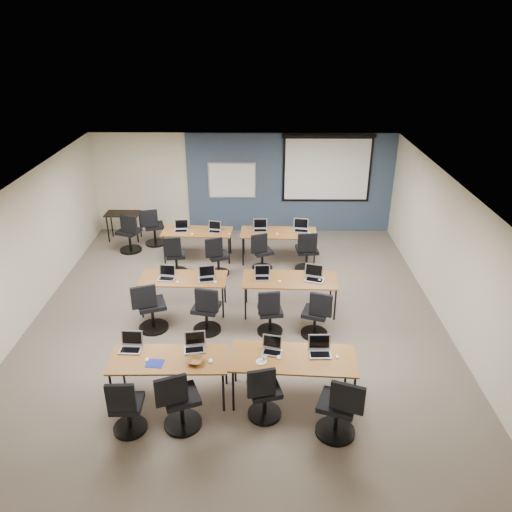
{
  "coord_description": "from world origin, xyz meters",
  "views": [
    {
      "loc": [
        0.44,
        -8.4,
        5.37
      ],
      "look_at": [
        0.37,
        0.4,
        1.15
      ],
      "focal_mm": 35.0,
      "sensor_mm": 36.0,
      "label": 1
    }
  ],
  "objects_px": {
    "laptop_2": "(272,348)",
    "laptop_7": "(314,276)",
    "laptop_0": "(131,345)",
    "task_chair_4": "(150,311)",
    "training_table_back_left": "(197,233)",
    "task_chair_8": "(175,258)",
    "laptop_6": "(262,275)",
    "laptop_9": "(215,229)",
    "spare_chair_a": "(153,230)",
    "task_chair_7": "(316,318)",
    "spare_chair_b": "(130,236)",
    "task_chair_9": "(217,259)",
    "task_chair_10": "(261,255)",
    "laptop_5": "(207,276)",
    "task_chair_1": "(179,404)",
    "laptop_3": "(320,349)",
    "training_table_front_right": "(293,360)",
    "laptop_11": "(301,228)",
    "laptop_10": "(260,228)",
    "whiteboard": "(232,181)",
    "training_table_front_left": "(169,361)",
    "laptop_1": "(195,345)",
    "training_table_back_right": "(279,234)",
    "task_chair_6": "(270,315)",
    "utility_table": "(123,217)",
    "projector_screen": "(327,165)",
    "laptop_4": "(167,275)",
    "task_chair_5": "(207,313)",
    "training_table_mid_right": "(290,281)",
    "task_chair_2": "(264,396)",
    "task_chair_3": "(339,412)",
    "task_chair_0": "(127,410)",
    "laptop_8": "(181,228)"
  },
  "relations": [
    {
      "from": "task_chair_9",
      "to": "task_chair_10",
      "type": "bearing_deg",
      "value": -7.03
    },
    {
      "from": "projector_screen",
      "to": "task_chair_3",
      "type": "xyz_separation_m",
      "value": [
        -0.65,
        -7.5,
        -1.45
      ]
    },
    {
      "from": "task_chair_2",
      "to": "spare_chair_b",
      "type": "distance_m",
      "value": 6.68
    },
    {
      "from": "training_table_back_left",
      "to": "task_chair_8",
      "type": "distance_m",
      "value": 0.96
    },
    {
      "from": "utility_table",
      "to": "laptop_6",
      "type": "bearing_deg",
      "value": -43.34
    },
    {
      "from": "training_table_front_right",
      "to": "laptop_11",
      "type": "xyz_separation_m",
      "value": [
        0.49,
        4.99,
        0.11
      ]
    },
    {
      "from": "laptop_5",
      "to": "task_chair_10",
      "type": "distance_m",
      "value": 2.15
    },
    {
      "from": "whiteboard",
      "to": "task_chair_8",
      "type": "relative_size",
      "value": 1.33
    },
    {
      "from": "laptop_6",
      "to": "spare_chair_b",
      "type": "distance_m",
      "value": 4.33
    },
    {
      "from": "task_chair_1",
      "to": "task_chair_9",
      "type": "relative_size",
      "value": 1.06
    },
    {
      "from": "whiteboard",
      "to": "training_table_back_right",
      "type": "relative_size",
      "value": 0.7
    },
    {
      "from": "laptop_5",
      "to": "laptop_6",
      "type": "distance_m",
      "value": 1.09
    },
    {
      "from": "training_table_back_right",
      "to": "task_chair_6",
      "type": "distance_m",
      "value": 3.2
    },
    {
      "from": "task_chair_4",
      "to": "task_chair_10",
      "type": "bearing_deg",
      "value": 31.07
    },
    {
      "from": "task_chair_7",
      "to": "laptop_11",
      "type": "bearing_deg",
      "value": 109.47
    },
    {
      "from": "task_chair_6",
      "to": "laptop_11",
      "type": "xyz_separation_m",
      "value": [
        0.8,
        3.29,
        0.4
      ]
    },
    {
      "from": "laptop_10",
      "to": "laptop_7",
      "type": "bearing_deg",
      "value": -69.1
    },
    {
      "from": "laptop_0",
      "to": "task_chair_4",
      "type": "height_order",
      "value": "task_chair_4"
    },
    {
      "from": "whiteboard",
      "to": "training_table_front_left",
      "type": "bearing_deg",
      "value": -95.25
    },
    {
      "from": "laptop_9",
      "to": "spare_chair_a",
      "type": "bearing_deg",
      "value": 165.49
    },
    {
      "from": "laptop_5",
      "to": "spare_chair_a",
      "type": "xyz_separation_m",
      "value": [
        -1.71,
        3.24,
        -0.37
      ]
    },
    {
      "from": "spare_chair_a",
      "to": "task_chair_7",
      "type": "bearing_deg",
      "value": -64.38
    },
    {
      "from": "laptop_2",
      "to": "spare_chair_b",
      "type": "distance_m",
      "value": 6.22
    },
    {
      "from": "laptop_2",
      "to": "laptop_7",
      "type": "distance_m",
      "value": 2.51
    },
    {
      "from": "task_chair_10",
      "to": "spare_chair_b",
      "type": "xyz_separation_m",
      "value": [
        -3.3,
        0.99,
        0.03
      ]
    },
    {
      "from": "training_table_back_left",
      "to": "task_chair_8",
      "type": "bearing_deg",
      "value": -113.78
    },
    {
      "from": "laptop_0",
      "to": "laptop_7",
      "type": "height_order",
      "value": "laptop_7"
    },
    {
      "from": "laptop_10",
      "to": "laptop_11",
      "type": "bearing_deg",
      "value": -2.83
    },
    {
      "from": "laptop_6",
      "to": "laptop_9",
      "type": "height_order",
      "value": "laptop_6"
    },
    {
      "from": "laptop_3",
      "to": "training_table_front_right",
      "type": "bearing_deg",
      "value": -164.84
    },
    {
      "from": "task_chair_1",
      "to": "laptop_3",
      "type": "height_order",
      "value": "task_chair_1"
    },
    {
      "from": "training_table_back_right",
      "to": "task_chair_1",
      "type": "relative_size",
      "value": 1.76
    },
    {
      "from": "training_table_front_right",
      "to": "utility_table",
      "type": "bearing_deg",
      "value": 127.84
    },
    {
      "from": "task_chair_3",
      "to": "laptop_5",
      "type": "distance_m",
      "value": 3.97
    },
    {
      "from": "training_table_back_left",
      "to": "laptop_2",
      "type": "distance_m",
      "value": 5.07
    },
    {
      "from": "training_table_back_right",
      "to": "laptop_0",
      "type": "distance_m",
      "value": 5.26
    },
    {
      "from": "training_table_back_right",
      "to": "task_chair_6",
      "type": "height_order",
      "value": "task_chair_6"
    },
    {
      "from": "laptop_1",
      "to": "task_chair_8",
      "type": "bearing_deg",
      "value": 93.77
    },
    {
      "from": "laptop_8",
      "to": "spare_chair_b",
      "type": "relative_size",
      "value": 0.32
    },
    {
      "from": "projector_screen",
      "to": "laptop_9",
      "type": "relative_size",
      "value": 8.0
    },
    {
      "from": "spare_chair_a",
      "to": "task_chair_8",
      "type": "bearing_deg",
      "value": -80.32
    },
    {
      "from": "laptop_1",
      "to": "task_chair_9",
      "type": "relative_size",
      "value": 0.33
    },
    {
      "from": "task_chair_8",
      "to": "spare_chair_a",
      "type": "height_order",
      "value": "spare_chair_a"
    },
    {
      "from": "projector_screen",
      "to": "laptop_4",
      "type": "height_order",
      "value": "projector_screen"
    },
    {
      "from": "utility_table",
      "to": "task_chair_7",
      "type": "bearing_deg",
      "value": -43.19
    },
    {
      "from": "training_table_mid_right",
      "to": "task_chair_2",
      "type": "height_order",
      "value": "task_chair_2"
    },
    {
      "from": "training_table_back_left",
      "to": "task_chair_4",
      "type": "distance_m",
      "value": 3.19
    },
    {
      "from": "spare_chair_b",
      "to": "task_chair_0",
      "type": "bearing_deg",
      "value": -56.09
    },
    {
      "from": "training_table_mid_right",
      "to": "laptop_4",
      "type": "height_order",
      "value": "laptop_4"
    },
    {
      "from": "task_chair_5",
      "to": "laptop_9",
      "type": "height_order",
      "value": "task_chair_5"
    }
  ]
}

